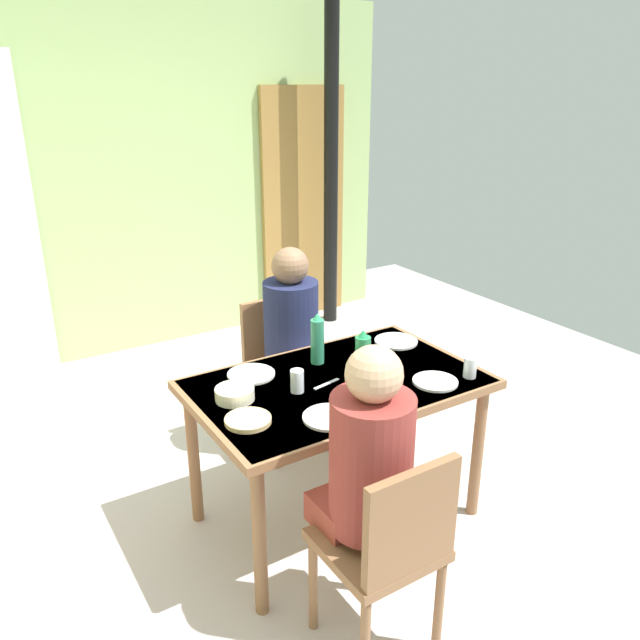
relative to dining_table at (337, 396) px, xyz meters
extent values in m
plane|color=#BBB0B1|center=(-0.21, 0.11, -0.67)|extent=(6.67, 6.67, 0.00)
cube|color=#A2C078|center=(-0.21, 2.68, 0.66)|extent=(4.61, 0.10, 2.66)
cube|color=olive|center=(1.37, 2.60, 0.33)|extent=(0.80, 0.05, 2.00)
cylinder|color=black|center=(1.48, 2.33, 0.66)|extent=(0.12, 0.12, 2.66)
cube|color=brown|center=(0.00, 0.00, 0.06)|extent=(1.32, 0.83, 0.04)
cube|color=beige|center=(0.00, 0.00, 0.08)|extent=(1.27, 0.80, 0.00)
cylinder|color=brown|center=(-0.59, -0.34, -0.31)|extent=(0.06, 0.06, 0.71)
cylinder|color=brown|center=(0.59, -0.34, -0.31)|extent=(0.06, 0.06, 0.71)
cylinder|color=brown|center=(-0.59, 0.34, -0.31)|extent=(0.06, 0.06, 0.71)
cylinder|color=brown|center=(0.59, 0.34, -0.31)|extent=(0.06, 0.06, 0.71)
cube|color=brown|center=(-0.29, -0.69, -0.22)|extent=(0.40, 0.40, 0.04)
cube|color=brown|center=(-0.29, -0.87, -0.01)|extent=(0.38, 0.04, 0.42)
cylinder|color=brown|center=(-0.46, -0.52, -0.46)|extent=(0.04, 0.04, 0.41)
cylinder|color=brown|center=(-0.12, -0.52, -0.46)|extent=(0.04, 0.04, 0.41)
cylinder|color=brown|center=(-0.12, -0.86, -0.46)|extent=(0.04, 0.04, 0.41)
cube|color=brown|center=(0.12, 0.69, -0.22)|extent=(0.40, 0.40, 0.04)
cube|color=brown|center=(0.12, 0.87, -0.01)|extent=(0.38, 0.04, 0.42)
cylinder|color=brown|center=(0.29, 0.52, -0.46)|extent=(0.04, 0.04, 0.41)
cylinder|color=brown|center=(-0.05, 0.52, -0.46)|extent=(0.04, 0.04, 0.41)
cylinder|color=brown|center=(0.29, 0.86, -0.46)|extent=(0.04, 0.04, 0.41)
cylinder|color=brown|center=(-0.05, 0.86, -0.46)|extent=(0.04, 0.04, 0.41)
cube|color=brown|center=(-0.29, -0.53, -0.16)|extent=(0.30, 0.22, 0.12)
cylinder|color=maroon|center=(-0.29, -0.64, 0.10)|extent=(0.30, 0.30, 0.52)
sphere|color=tan|center=(-0.29, -0.64, 0.45)|extent=(0.20, 0.20, 0.20)
cube|color=#172740|center=(0.12, 0.53, -0.16)|extent=(0.30, 0.22, 0.12)
cylinder|color=#1E2347|center=(0.12, 0.64, 0.10)|extent=(0.30, 0.30, 0.52)
sphere|color=#846047|center=(0.12, 0.64, 0.45)|extent=(0.20, 0.20, 0.20)
cylinder|color=#27864D|center=(0.08, -0.08, 0.19)|extent=(0.07, 0.07, 0.23)
cone|color=#21894F|center=(0.08, -0.08, 0.32)|extent=(0.05, 0.05, 0.03)
cylinder|color=#318763|center=(0.03, 0.22, 0.19)|extent=(0.07, 0.07, 0.22)
cone|color=#2C9363|center=(0.03, 0.22, 0.32)|extent=(0.05, 0.05, 0.04)
cylinder|color=#EFE8C8|center=(-0.48, 0.09, 0.11)|extent=(0.17, 0.17, 0.05)
cylinder|color=white|center=(-0.31, 0.26, 0.09)|extent=(0.22, 0.22, 0.01)
cylinder|color=white|center=(0.51, 0.21, 0.09)|extent=(0.23, 0.23, 0.01)
cylinder|color=white|center=(-0.22, -0.27, 0.09)|extent=(0.22, 0.22, 0.01)
cylinder|color=white|center=(0.37, -0.25, 0.09)|extent=(0.21, 0.21, 0.01)
cylinder|color=silver|center=(-0.21, 0.01, 0.13)|extent=(0.06, 0.06, 0.10)
cylinder|color=silver|center=(0.54, -0.29, 0.13)|extent=(0.06, 0.06, 0.10)
cylinder|color=#DBB77A|center=(-0.51, -0.12, 0.09)|extent=(0.19, 0.19, 0.02)
cube|color=silver|center=(0.25, 0.13, 0.08)|extent=(0.06, 0.15, 0.00)
cube|color=silver|center=(-0.06, 0.00, 0.08)|extent=(0.15, 0.04, 0.00)
camera|label=1|loc=(-1.46, -2.16, 1.37)|focal=35.43mm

